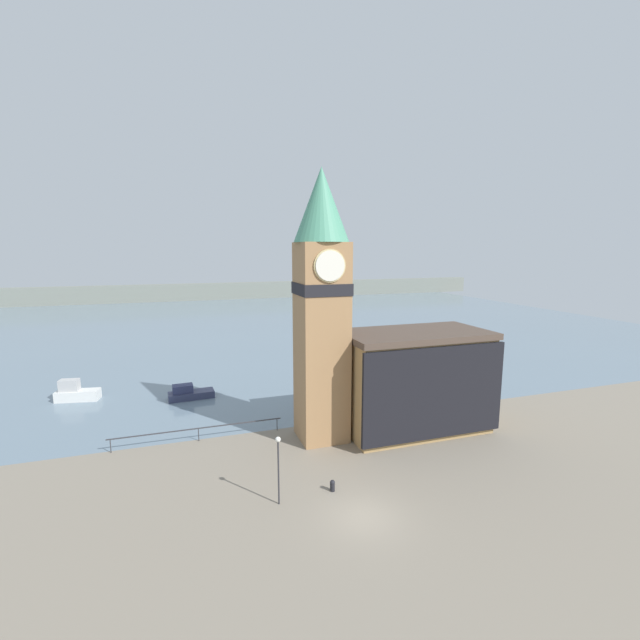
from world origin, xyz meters
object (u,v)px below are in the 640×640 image
Objects in this scene: mooring_bollard_near at (332,485)px; lamp_post at (278,458)px; clock_tower at (322,300)px; boat_far at (76,393)px; pier_building at (415,381)px; boat_near at (189,393)px.

lamp_post is (-3.51, -0.30, 2.55)m from mooring_bollard_near.
lamp_post is at bearing -175.06° from mooring_bollard_near.
mooring_bollard_near is at bearing -103.50° from clock_tower.
lamp_post reaches higher than boat_far.
pier_building is 2.90× the size of boat_far.
boat_far reaches higher than mooring_bollard_near.
lamp_post is at bearing -81.43° from boat_near.
mooring_bollard_near is at bearing -145.05° from pier_building.
pier_building is 33.42m from boat_far.
lamp_post reaches higher than mooring_bollard_near.
lamp_post is (-5.35, -7.96, -8.25)m from clock_tower.
lamp_post is at bearing -47.06° from boat_far.
boat_near is 11.27m from boat_far.
pier_building reaches higher than mooring_bollard_near.
clock_tower is 10.60m from pier_building.
boat_near is 6.25× the size of mooring_bollard_near.
clock_tower reaches higher than lamp_post.
mooring_bollard_near is 4.35m from lamp_post.
pier_building is (7.95, -0.82, -6.97)m from clock_tower.
pier_building is at bearing -20.16° from boat_far.
pier_building is at bearing 34.95° from mooring_bollard_near.
boat_far is (-20.78, 15.92, -10.39)m from clock_tower.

